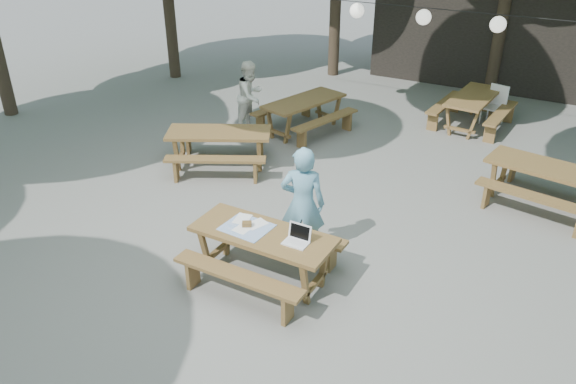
% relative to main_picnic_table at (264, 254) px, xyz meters
% --- Properties ---
extents(ground, '(80.00, 80.00, 0.00)m').
position_rel_main_picnic_table_xyz_m(ground, '(0.04, 1.16, -0.39)').
color(ground, '#62625D').
rests_on(ground, ground).
extents(pavilion, '(6.00, 3.00, 2.80)m').
position_rel_main_picnic_table_xyz_m(pavilion, '(0.54, 11.66, 1.01)').
color(pavilion, black).
rests_on(pavilion, ground).
extents(main_picnic_table, '(2.00, 1.58, 0.75)m').
position_rel_main_picnic_table_xyz_m(main_picnic_table, '(0.00, 0.00, 0.00)').
color(main_picnic_table, brown).
rests_on(main_picnic_table, ground).
extents(picnic_table_nw, '(2.42, 2.28, 0.75)m').
position_rel_main_picnic_table_xyz_m(picnic_table_nw, '(-2.67, 2.72, 0.00)').
color(picnic_table_nw, brown).
rests_on(picnic_table_nw, ground).
extents(picnic_table_ne, '(2.14, 1.87, 0.75)m').
position_rel_main_picnic_table_xyz_m(picnic_table_ne, '(3.15, 4.15, 0.00)').
color(picnic_table_ne, brown).
rests_on(picnic_table_ne, ground).
extents(picnic_table_far_w, '(2.04, 2.26, 0.75)m').
position_rel_main_picnic_table_xyz_m(picnic_table_far_w, '(-2.10, 5.19, 0.00)').
color(picnic_table_far_w, brown).
rests_on(picnic_table_far_w, ground).
extents(picnic_table_far_e, '(1.72, 2.05, 0.75)m').
position_rel_main_picnic_table_xyz_m(picnic_table_far_e, '(1.16, 7.37, 0.00)').
color(picnic_table_far_e, brown).
rests_on(picnic_table_far_e, ground).
extents(woman, '(0.75, 0.62, 1.78)m').
position_rel_main_picnic_table_xyz_m(woman, '(0.22, 0.75, 0.50)').
color(woman, '#67A3BD').
rests_on(woman, ground).
extents(second_person, '(0.62, 0.79, 1.59)m').
position_rel_main_picnic_table_xyz_m(second_person, '(-3.21, 4.71, 0.41)').
color(second_person, white).
rests_on(second_person, ground).
extents(plastic_chair, '(0.54, 0.54, 0.90)m').
position_rel_main_picnic_table_xyz_m(plastic_chair, '(1.56, 7.79, -0.13)').
color(plastic_chair, white).
rests_on(plastic_chair, ground).
extents(laptop, '(0.33, 0.26, 0.24)m').
position_rel_main_picnic_table_xyz_m(laptop, '(0.52, 0.03, 0.42)').
color(laptop, white).
rests_on(laptop, main_picnic_table).
extents(tabletop_clutter, '(0.68, 0.61, 0.08)m').
position_rel_main_picnic_table_xyz_m(tabletop_clutter, '(-0.27, 0.01, 0.37)').
color(tabletop_clutter, '#366FBA').
rests_on(tabletop_clutter, main_picnic_table).
extents(paper_lanterns, '(9.00, 0.34, 0.38)m').
position_rel_main_picnic_table_xyz_m(paper_lanterns, '(-0.15, 7.16, 2.02)').
color(paper_lanterns, black).
rests_on(paper_lanterns, ground).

